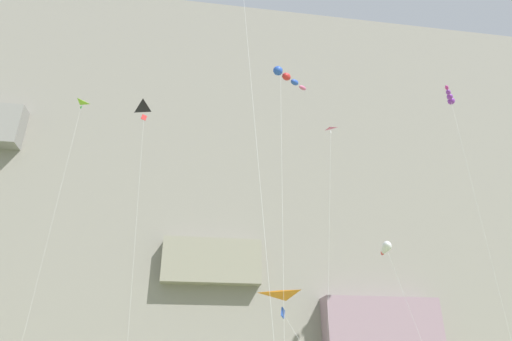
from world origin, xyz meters
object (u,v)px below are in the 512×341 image
at_px(kite_windsock_mid_left, 386,248).
at_px(kite_windsock_near_cliff, 450,98).
at_px(kite_windsock_high_left, 286,77).
at_px(kite_delta_low_left, 76,124).
at_px(kite_delta_far_right, 330,152).
at_px(kite_delta_low_center, 287,313).
at_px(kite_delta_mid_right, 150,121).

relative_size(kite_windsock_mid_left, kite_windsock_near_cliff, 0.40).
bearing_deg(kite_windsock_mid_left, kite_windsock_high_left, -148.84).
height_order(kite_windsock_mid_left, kite_delta_low_left, kite_delta_low_left).
xyz_separation_m(kite_delta_far_right, kite_windsock_high_left, (-6.24, -9.76, 0.65)).
bearing_deg(kite_delta_low_center, kite_delta_mid_right, 137.20).
distance_m(kite_delta_far_right, kite_windsock_mid_left, 11.60).
bearing_deg(kite_windsock_mid_left, kite_delta_low_center, -150.80).
relative_size(kite_delta_far_right, kite_delta_mid_right, 1.01).
relative_size(kite_windsock_mid_left, kite_delta_low_left, 0.43).
xyz_separation_m(kite_delta_low_center, kite_windsock_near_cliff, (21.80, 11.55, 24.74)).
height_order(kite_windsock_mid_left, kite_windsock_near_cliff, kite_windsock_near_cliff).
relative_size(kite_windsock_high_left, kite_delta_low_left, 0.80).
height_order(kite_delta_far_right, kite_windsock_mid_left, kite_delta_far_right).
xyz_separation_m(kite_delta_low_center, kite_windsock_mid_left, (8.76, 4.90, 5.38)).
bearing_deg(kite_delta_mid_right, kite_delta_far_right, 0.99).
distance_m(kite_delta_far_right, kite_windsock_near_cliff, 17.72).
relative_size(kite_delta_mid_right, kite_windsock_near_cliff, 0.78).
height_order(kite_delta_low_center, kite_delta_mid_right, kite_delta_mid_right).
relative_size(kite_windsock_high_left, kite_windsock_near_cliff, 0.74).
bearing_deg(kite_windsock_high_left, kite_windsock_near_cliff, 28.69).
height_order(kite_delta_mid_right, kite_windsock_mid_left, kite_delta_mid_right).
relative_size(kite_delta_far_right, kite_delta_low_left, 0.85).
relative_size(kite_delta_far_right, kite_windsock_near_cliff, 0.79).
xyz_separation_m(kite_windsock_high_left, kite_windsock_near_cliff, (21.40, 11.71, 8.32)).
bearing_deg(kite_delta_mid_right, kite_windsock_near_cliff, 4.01).
xyz_separation_m(kite_windsock_mid_left, kite_delta_low_left, (-27.28, 11.30, 15.19)).
bearing_deg(kite_delta_low_left, kite_windsock_mid_left, -22.50).
bearing_deg(kite_windsock_near_cliff, kite_delta_low_center, -152.08).
bearing_deg(kite_delta_mid_right, kite_windsock_high_left, -42.15).
bearing_deg(kite_delta_far_right, kite_windsock_near_cliff, 7.32).
relative_size(kite_delta_low_left, kite_windsock_near_cliff, 0.93).
xyz_separation_m(kite_windsock_high_left, kite_delta_low_left, (-18.92, 16.35, 4.15)).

